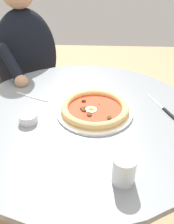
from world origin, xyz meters
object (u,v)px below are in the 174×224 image
at_px(pizza_on_plate, 95,109).
at_px(water_glass, 124,171).
at_px(steak_knife, 165,110).
at_px(cafe_chair_diner, 25,81).
at_px(ramekin_capers, 28,118).
at_px(dining_table, 83,139).
at_px(fork_utensil, 32,97).
at_px(diner_person, 31,85).

distance_m(pizza_on_plate, water_glass, 0.37).
bearing_deg(steak_knife, cafe_chair_diner, 51.54).
height_order(steak_knife, ramekin_capers, ramekin_capers).
height_order(dining_table, fork_utensil, fork_utensil).
xyz_separation_m(water_glass, cafe_chair_diner, (1.05, 0.61, -0.24)).
distance_m(water_glass, fork_utensil, 0.62).
height_order(water_glass, steak_knife, water_glass).
relative_size(dining_table, pizza_on_plate, 3.19).
height_order(steak_knife, cafe_chair_diner, cafe_chair_diner).
relative_size(dining_table, ramekin_capers, 13.89).
height_order(water_glass, fork_utensil, water_glass).
relative_size(pizza_on_plate, cafe_chair_diner, 0.39).
bearing_deg(steak_knife, pizza_on_plate, 95.84).
bearing_deg(dining_table, fork_utensil, 63.07).
height_order(pizza_on_plate, ramekin_capers, pizza_on_plate).
height_order(dining_table, cafe_chair_diner, cafe_chair_diner).
xyz_separation_m(steak_knife, cafe_chair_diner, (0.65, 0.82, -0.21)).
bearing_deg(fork_utensil, water_glass, -140.35).
relative_size(dining_table, cafe_chair_diner, 1.24).
relative_size(water_glass, steak_knife, 0.41).
distance_m(pizza_on_plate, steak_knife, 0.31).
bearing_deg(fork_utensil, dining_table, -116.93).
relative_size(steak_knife, cafe_chair_diner, 0.26).
distance_m(fork_utensil, diner_person, 0.50).
bearing_deg(pizza_on_plate, steak_knife, -84.16).
bearing_deg(fork_utensil, cafe_chair_diner, 20.94).
relative_size(pizza_on_plate, diner_person, 0.27).
height_order(pizza_on_plate, steak_knife, pizza_on_plate).
bearing_deg(cafe_chair_diner, fork_utensil, -159.06).
relative_size(fork_utensil, diner_person, 0.14).
xyz_separation_m(water_glass, diner_person, (0.93, 0.53, -0.22)).
height_order(fork_utensil, diner_person, diner_person).
relative_size(dining_table, diner_person, 0.87).
xyz_separation_m(dining_table, pizza_on_plate, (0.01, -0.05, 0.16)).
distance_m(pizza_on_plate, diner_person, 0.74).
relative_size(water_glass, fork_utensil, 0.53).
relative_size(pizza_on_plate, water_glass, 3.64).
xyz_separation_m(pizza_on_plate, fork_utensil, (0.12, 0.30, -0.02)).
relative_size(steak_knife, ramekin_capers, 2.90).
relative_size(ramekin_capers, fork_utensil, 0.44).
height_order(dining_table, water_glass, water_glass).
height_order(dining_table, diner_person, diner_person).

